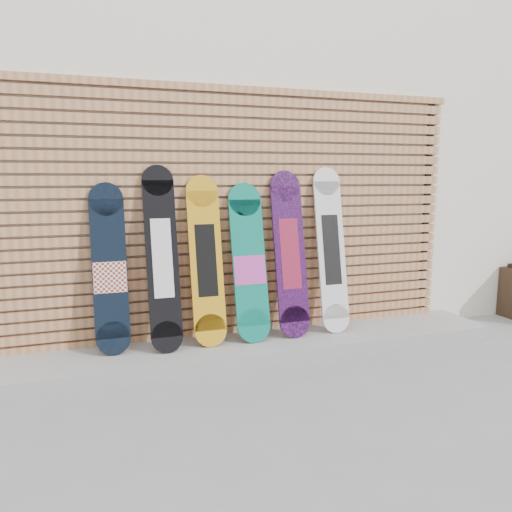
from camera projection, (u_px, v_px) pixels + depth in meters
The scene contains 10 objects.
ground at pixel (294, 382), 3.75m from camera, with size 80.00×80.00×0.00m, color gray.
building at pixel (229, 157), 6.90m from camera, with size 12.00×5.00×3.60m, color white.
concrete_step at pixel (247, 348), 4.33m from camera, with size 4.60×0.70×0.12m, color gray.
slat_wall at pixel (237, 213), 4.42m from camera, with size 4.26×0.08×2.29m.
snowboard_0 at pixel (110, 270), 3.98m from camera, with size 0.27×0.27×1.37m.
snowboard_1 at pixel (162, 258), 4.06m from camera, with size 0.26×0.36×1.51m.
snowboard_2 at pixel (206, 260), 4.20m from camera, with size 0.28×0.33×1.43m.
snowboard_3 at pixel (249, 263), 4.31m from camera, with size 0.30×0.35×1.36m.
snowboard_4 at pixel (290, 254), 4.43m from camera, with size 0.29×0.34×1.47m.
snowboard_5 at pixel (331, 250), 4.56m from camera, with size 0.27×0.33×1.50m.
Camera 1 is at (-1.42, -3.27, 1.52)m, focal length 35.00 mm.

